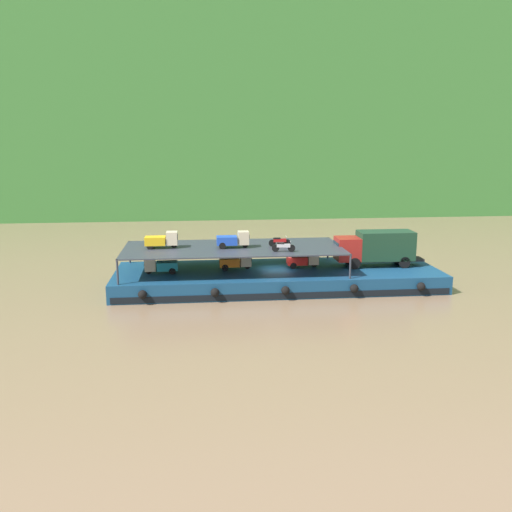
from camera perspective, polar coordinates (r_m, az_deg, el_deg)
name	(u,v)px	position (r m, az deg, el deg)	size (l,w,h in m)	color
ground_plane	(277,286)	(47.07, 2.25, -3.17)	(400.00, 400.00, 0.00)	#7F664C
hillside_far_bank	(233,76)	(103.92, -2.47, 18.47)	(130.74, 38.61, 42.48)	#387533
cargo_barge	(277,278)	(46.85, 2.26, -2.29)	(27.64, 9.14, 1.50)	navy
covered_lorry	(377,247)	(48.67, 12.58, 0.92)	(7.87, 2.34, 3.10)	maroon
cargo_rack	(233,248)	(45.90, -2.41, 0.85)	(18.44, 7.79, 2.00)	#2D333D
mini_truck_lower_stern	(160,265)	(45.71, -10.04, -0.98)	(2.79, 1.29, 1.38)	teal
mini_truck_lower_aft	(236,261)	(46.56, -2.13, -0.56)	(2.75, 1.22, 1.38)	orange
mini_truck_lower_mid	(303,260)	(47.38, 5.00, -0.37)	(2.74, 1.20, 1.38)	red
mini_truck_upper_stern	(162,240)	(46.12, -9.88, 1.68)	(2.74, 1.21, 1.38)	gold
mini_truck_upper_mid	(233,240)	(45.60, -2.39, 1.74)	(2.74, 1.20, 1.38)	#1E47B7
motorcycle_upper_port	(283,247)	(43.95, 2.89, 0.99)	(1.90, 0.55, 0.87)	black
motorcycle_upper_centre	(279,241)	(46.22, 2.49, 1.55)	(1.90, 0.55, 0.87)	black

